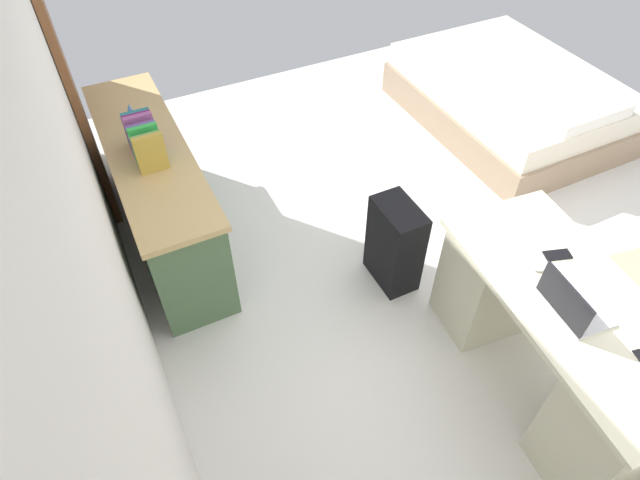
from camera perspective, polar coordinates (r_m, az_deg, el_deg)
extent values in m
plane|color=silver|center=(3.97, 13.17, 0.47)|extent=(5.33, 5.33, 0.00)
cube|color=silver|center=(2.42, -25.36, 7.95)|extent=(4.33, 0.10, 2.87)
cube|color=brown|center=(4.03, -25.57, 16.15)|extent=(0.88, 0.05, 2.04)
cube|color=beige|center=(2.84, 25.58, -5.95)|extent=(1.50, 0.80, 0.04)
cube|color=beige|center=(2.99, 29.10, -17.16)|extent=(0.46, 0.63, 0.71)
cube|color=beige|center=(3.31, 18.50, -3.80)|extent=(0.46, 0.63, 0.71)
cylinder|color=black|center=(3.84, 30.05, -8.07)|extent=(0.52, 0.52, 0.04)
cube|color=#4C6B47|center=(3.78, -16.71, 4.52)|extent=(1.76, 0.44, 0.73)
cube|color=tan|center=(3.55, -18.02, 9.17)|extent=(1.80, 0.48, 0.04)
cube|color=#415B3C|center=(3.62, -11.23, -0.01)|extent=(0.67, 0.01, 0.26)
cube|color=#415B3C|center=(4.21, -14.64, 6.99)|extent=(0.67, 0.01, 0.26)
cube|color=gray|center=(5.19, 19.13, 13.17)|extent=(1.90, 1.40, 0.28)
cube|color=silver|center=(5.07, 19.80, 15.42)|extent=(1.84, 1.34, 0.20)
cube|color=white|center=(4.63, 25.61, 12.70)|extent=(0.48, 0.68, 0.10)
cube|color=black|center=(3.41, 7.95, -0.47)|extent=(0.36, 0.22, 0.61)
cube|color=#B7B7BC|center=(2.78, 25.53, -6.41)|extent=(0.33, 0.25, 0.02)
cube|color=black|center=(2.65, 24.54, -5.76)|extent=(0.31, 0.04, 0.19)
ellipsoid|color=white|center=(2.88, 22.49, -2.60)|extent=(0.07, 0.11, 0.03)
cube|color=black|center=(2.98, 23.93, -1.45)|extent=(0.10, 0.15, 0.01)
cube|color=gold|center=(3.25, -17.51, 8.72)|extent=(0.03, 0.17, 0.24)
cube|color=#61964B|center=(3.29, -17.65, 9.01)|extent=(0.03, 0.17, 0.23)
cube|color=slate|center=(3.33, -17.74, 9.10)|extent=(0.04, 0.17, 0.19)
cube|color=green|center=(3.35, -17.99, 9.76)|extent=(0.03, 0.17, 0.23)
cube|color=#5E529B|center=(3.39, -18.12, 10.01)|extent=(0.03, 0.17, 0.22)
cube|color=#6F437C|center=(3.43, -18.25, 10.28)|extent=(0.03, 0.17, 0.21)
cube|color=#95508A|center=(3.45, -18.46, 10.80)|extent=(0.04, 0.17, 0.24)
cube|color=#681554|center=(3.49, -18.58, 11.02)|extent=(0.04, 0.17, 0.22)
cube|color=#27707B|center=(3.53, -18.72, 11.32)|extent=(0.03, 0.17, 0.22)
cone|color=#4C7FBF|center=(3.80, -19.49, 12.77)|extent=(0.08, 0.08, 0.11)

